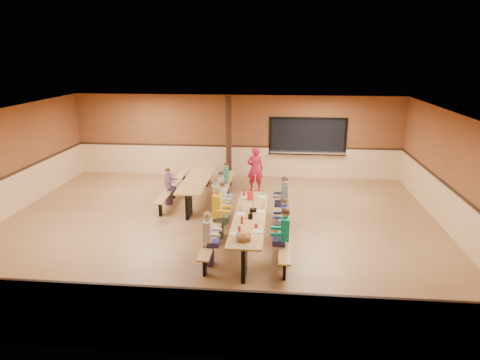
{
  "coord_description": "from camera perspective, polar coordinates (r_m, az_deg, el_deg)",
  "views": [
    {
      "loc": [
        1.59,
        -10.41,
        4.47
      ],
      "look_at": [
        0.56,
        0.6,
        1.15
      ],
      "focal_mm": 32.0,
      "sensor_mm": 36.0,
      "label": 1
    }
  ],
  "objects": [
    {
      "name": "table_paddle",
      "position": [
        10.42,
        1.78,
        -3.47
      ],
      "size": [
        0.16,
        0.16,
        0.56
      ],
      "color": "black",
      "rests_on": "cafeteria_table_main"
    },
    {
      "name": "punch_pitcher",
      "position": [
        11.23,
        1.36,
        -2.1
      ],
      "size": [
        0.16,
        0.16,
        0.22
      ],
      "primitive_type": "cylinder",
      "color": "red",
      "rests_on": "cafeteria_table_main"
    },
    {
      "name": "cafeteria_table_main",
      "position": [
        10.25,
        1.31,
        -5.92
      ],
      "size": [
        1.91,
        3.7,
        0.74
      ],
      "color": "#B58748",
      "rests_on": "ground"
    },
    {
      "name": "seated_child_char_right",
      "position": [
        11.64,
        5.91,
        -2.62
      ],
      "size": [
        0.4,
        0.32,
        1.27
      ],
      "primitive_type": null,
      "color": "#43484C",
      "rests_on": "ground"
    },
    {
      "name": "chip_bowl",
      "position": [
        8.89,
        0.48,
        -7.56
      ],
      "size": [
        0.32,
        0.32,
        0.15
      ],
      "primitive_type": null,
      "color": "orange",
      "rests_on": "cafeteria_table_main"
    },
    {
      "name": "standing_woman",
      "position": [
        14.18,
        2.04,
        1.47
      ],
      "size": [
        0.56,
        0.39,
        1.49
      ],
      "primitive_type": "imported",
      "rotation": [
        0.0,
        0.0,
        3.19
      ],
      "color": "#B6142B",
      "rests_on": "ground"
    },
    {
      "name": "seated_child_tan_sec",
      "position": [
        12.52,
        -2.54,
        -1.45
      ],
      "size": [
        0.33,
        0.27,
        1.14
      ],
      "primitive_type": null,
      "color": "#ADA189",
      "rests_on": "ground"
    },
    {
      "name": "condiment_mustard",
      "position": [
        9.96,
        1.15,
        -4.76
      ],
      "size": [
        0.06,
        0.06,
        0.17
      ],
      "primitive_type": "cylinder",
      "color": "yellow",
      "rests_on": "cafeteria_table_main"
    },
    {
      "name": "seated_child_purple_sec",
      "position": [
        13.12,
        -9.52,
        -0.86
      ],
      "size": [
        0.33,
        0.27,
        1.12
      ],
      "primitive_type": null,
      "color": "#78496D",
      "rests_on": "ground"
    },
    {
      "name": "napkin_dispenser",
      "position": [
        9.99,
        1.41,
        -4.8
      ],
      "size": [
        0.1,
        0.14,
        0.13
      ],
      "primitive_type": "cube",
      "color": "black",
      "rests_on": "cafeteria_table_main"
    },
    {
      "name": "place_settings",
      "position": [
        10.15,
        1.32,
        -4.51
      ],
      "size": [
        0.65,
        3.3,
        0.11
      ],
      "primitive_type": null,
      "color": "beige",
      "rests_on": "cafeteria_table_main"
    },
    {
      "name": "seated_child_green_sec",
      "position": [
        13.65,
        -1.86,
        0.03
      ],
      "size": [
        0.32,
        0.26,
        1.11
      ],
      "primitive_type": null,
      "color": "#32775C",
      "rests_on": "ground"
    },
    {
      "name": "kitchen_pass_through",
      "position": [
        15.69,
        9.0,
        5.55
      ],
      "size": [
        2.78,
        0.28,
        1.38
      ],
      "color": "black",
      "rests_on": "ground"
    },
    {
      "name": "seated_child_teal_right",
      "position": [
        9.37,
        6.0,
        -7.52
      ],
      "size": [
        0.4,
        0.33,
        1.28
      ],
      "primitive_type": null,
      "color": "#0FA58C",
      "rests_on": "ground"
    },
    {
      "name": "seated_child_navy_right",
      "position": [
        10.26,
        5.95,
        -5.61
      ],
      "size": [
        0.35,
        0.29,
        1.18
      ],
      "primitive_type": null,
      "color": "navy",
      "rests_on": "ground"
    },
    {
      "name": "structural_post",
      "position": [
        15.21,
        -1.51,
        5.44
      ],
      "size": [
        0.18,
        0.18,
        3.0
      ],
      "primitive_type": "cube",
      "color": "black",
      "rests_on": "ground"
    },
    {
      "name": "ground",
      "position": [
        11.44,
        -3.07,
        -6.32
      ],
      "size": [
        12.0,
        12.0,
        0.0
      ],
      "primitive_type": "plane",
      "color": "brown",
      "rests_on": "ground"
    },
    {
      "name": "cafeteria_table_second",
      "position": [
        13.49,
        -5.5,
        -0.37
      ],
      "size": [
        1.91,
        3.7,
        0.74
      ],
      "color": "#B58748",
      "rests_on": "ground"
    },
    {
      "name": "seated_child_grey_left",
      "position": [
        11.47,
        -2.37,
        -3.15
      ],
      "size": [
        0.34,
        0.28,
        1.15
      ],
      "primitive_type": null,
      "color": "silver",
      "rests_on": "ground"
    },
    {
      "name": "seated_child_white_left",
      "position": [
        9.31,
        -4.3,
        -7.86
      ],
      "size": [
        0.37,
        0.3,
        1.21
      ],
      "primitive_type": null,
      "color": "silver",
      "rests_on": "ground"
    },
    {
      "name": "condiment_ketchup",
      "position": [
        9.69,
        0.24,
        -5.39
      ],
      "size": [
        0.06,
        0.06,
        0.17
      ],
      "primitive_type": "cylinder",
      "color": "#B2140F",
      "rests_on": "cafeteria_table_main"
    },
    {
      "name": "seated_adult_yellow",
      "position": [
        10.58,
        -3.03,
        -4.29
      ],
      "size": [
        0.44,
        0.36,
        1.36
      ],
      "primitive_type": null,
      "color": "yellow",
      "rests_on": "ground"
    },
    {
      "name": "room_envelope",
      "position": [
        11.19,
        -3.12,
        -3.06
      ],
      "size": [
        12.04,
        10.04,
        3.02
      ],
      "color": "brown",
      "rests_on": "ground"
    }
  ]
}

